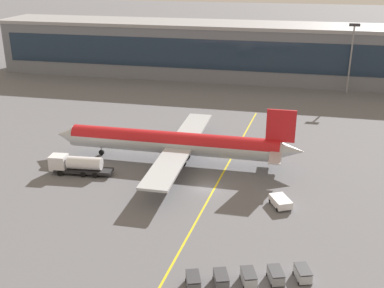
% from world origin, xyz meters
% --- Properties ---
extents(ground_plane, '(700.00, 700.00, 0.00)m').
position_xyz_m(ground_plane, '(0.00, 0.00, 0.00)').
color(ground_plane, slate).
extents(apron_lead_in_line, '(5.82, 79.83, 0.01)m').
position_xyz_m(apron_lead_in_line, '(1.51, 2.00, 0.00)').
color(apron_lead_in_line, yellow).
rests_on(apron_lead_in_line, ground_plane).
extents(terminal_building, '(184.14, 19.03, 16.64)m').
position_xyz_m(terminal_building, '(10.33, 77.76, 8.34)').
color(terminal_building, slate).
rests_on(terminal_building, ground_plane).
extents(main_airliner, '(46.23, 36.72, 11.17)m').
position_xyz_m(main_airliner, '(-7.70, 9.42, 3.66)').
color(main_airliner, '#B2B7BC').
rests_on(main_airliner, ground_plane).
extents(fuel_tanker, '(10.98, 3.42, 3.25)m').
position_xyz_m(fuel_tanker, '(-22.86, 0.51, 1.75)').
color(fuel_tanker, '#232326').
rests_on(fuel_tanker, ground_plane).
extents(pushback_tug, '(3.79, 4.43, 1.40)m').
position_xyz_m(pushback_tug, '(12.14, -3.73, 0.85)').
color(pushback_tug, white).
rests_on(pushback_tug, ground_plane).
extents(baggage_cart_0, '(2.32, 3.00, 1.48)m').
position_xyz_m(baggage_cart_0, '(3.30, -24.80, 0.78)').
color(baggage_cart_0, '#595B60').
rests_on(baggage_cart_0, ground_plane).
extents(baggage_cart_1, '(2.32, 3.00, 1.48)m').
position_xyz_m(baggage_cart_1, '(6.33, -23.78, 0.78)').
color(baggage_cart_1, '#595B60').
rests_on(baggage_cart_1, ground_plane).
extents(baggage_cart_2, '(2.32, 3.00, 1.48)m').
position_xyz_m(baggage_cart_2, '(9.36, -22.75, 0.78)').
color(baggage_cart_2, '#B2B7BC').
rests_on(baggage_cart_2, ground_plane).
extents(baggage_cart_3, '(2.32, 3.00, 1.48)m').
position_xyz_m(baggage_cart_3, '(12.39, -21.73, 0.78)').
color(baggage_cart_3, gray).
rests_on(baggage_cart_3, ground_plane).
extents(baggage_cart_4, '(2.32, 3.00, 1.48)m').
position_xyz_m(baggage_cart_4, '(15.42, -20.70, 0.78)').
color(baggage_cart_4, '#B2B7BC').
rests_on(baggage_cart_4, ground_plane).
extents(apron_light_mast_0, '(2.80, 0.50, 18.96)m').
position_xyz_m(apron_light_mast_0, '(27.08, 65.80, 11.37)').
color(apron_light_mast_0, gray).
rests_on(apron_light_mast_0, ground_plane).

